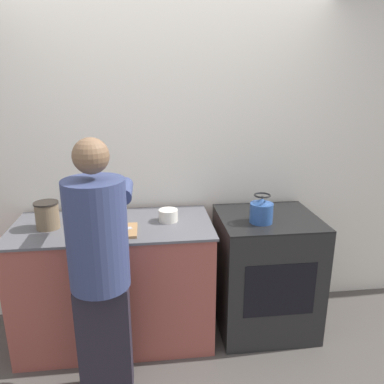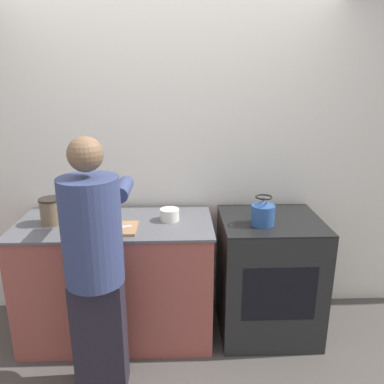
{
  "view_description": "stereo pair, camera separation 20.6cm",
  "coord_description": "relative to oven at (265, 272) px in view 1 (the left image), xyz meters",
  "views": [
    {
      "loc": [
        -0.14,
        -2.19,
        1.91
      ],
      "look_at": [
        0.15,
        0.23,
        1.17
      ],
      "focal_mm": 35.0,
      "sensor_mm": 36.0,
      "label": 1
    },
    {
      "loc": [
        0.06,
        -2.21,
        1.91
      ],
      "look_at": [
        0.15,
        0.23,
        1.17
      ],
      "focal_mm": 35.0,
      "sensor_mm": 36.0,
      "label": 2
    }
  ],
  "objects": [
    {
      "name": "cutting_board",
      "position": [
        -1.12,
        -0.15,
        0.46
      ],
      "size": [
        0.3,
        0.25,
        0.02
      ],
      "color": "#A87A4C",
      "rests_on": "counter"
    },
    {
      "name": "bowl_prep",
      "position": [
        -0.75,
        0.02,
        0.5
      ],
      "size": [
        0.14,
        0.14,
        0.09
      ],
      "color": "silver",
      "rests_on": "counter"
    },
    {
      "name": "oven",
      "position": [
        0.0,
        0.0,
        0.0
      ],
      "size": [
        0.73,
        0.66,
        0.92
      ],
      "color": "black",
      "rests_on": "ground_plane"
    },
    {
      "name": "person",
      "position": [
        -1.18,
        -0.53,
        0.41
      ],
      "size": [
        0.39,
        0.62,
        1.62
      ],
      "color": "#24202B",
      "rests_on": "ground_plane"
    },
    {
      "name": "ground_plane",
      "position": [
        -0.74,
        -0.33,
        -0.46
      ],
      "size": [
        12.0,
        12.0,
        0.0
      ],
      "primitive_type": "plane",
      "color": "#4C4742"
    },
    {
      "name": "counter",
      "position": [
        -1.14,
        -0.0,
        -0.0
      ],
      "size": [
        1.41,
        0.68,
        0.92
      ],
      "color": "#9E4C42",
      "rests_on": "ground_plane"
    },
    {
      "name": "canister_jar",
      "position": [
        -1.58,
        -0.02,
        0.55
      ],
      "size": [
        0.17,
        0.17,
        0.19
      ],
      "color": "#756047",
      "rests_on": "counter"
    },
    {
      "name": "wall_back",
      "position": [
        -0.74,
        0.4,
        0.84
      ],
      "size": [
        8.0,
        0.05,
        2.6
      ],
      "color": "silver",
      "rests_on": "ground_plane"
    },
    {
      "name": "kettle",
      "position": [
        -0.09,
        -0.1,
        0.55
      ],
      "size": [
        0.16,
        0.16,
        0.21
      ],
      "color": "#284C8C",
      "rests_on": "oven"
    },
    {
      "name": "knife",
      "position": [
        -1.13,
        -0.18,
        0.48
      ],
      "size": [
        0.25,
        0.13,
        0.01
      ],
      "rotation": [
        0.0,
        0.0,
        0.39
      ],
      "color": "silver",
      "rests_on": "cutting_board"
    }
  ]
}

